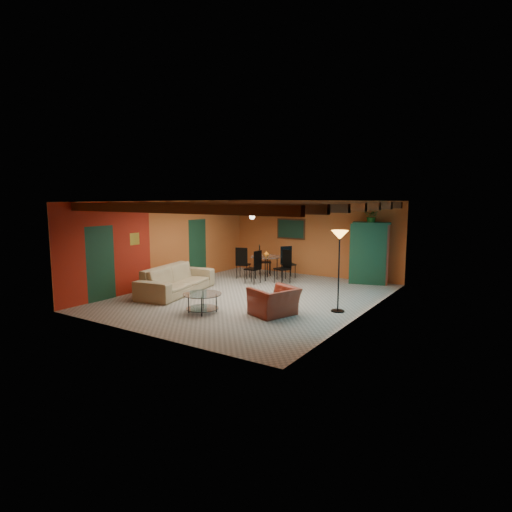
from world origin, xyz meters
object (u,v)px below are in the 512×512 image
Objects in this scene: potted_plant at (372,216)px; vase at (266,245)px; dining_table at (266,263)px; floor_lamp at (339,271)px; coffee_table at (202,303)px; armoire at (371,254)px; armchair at (274,301)px; sofa at (177,280)px.

potted_plant is 2.58× the size of vase.
dining_table is 1.05× the size of floor_lamp.
floor_lamp reaches higher than dining_table.
coffee_table is 4.65m from vase.
dining_table is 3.48m from armoire.
armchair is at bearing 25.82° from coffee_table.
floor_lamp reaches higher than armoire.
dining_table reaches higher than armchair.
vase reaches higher than sofa.
coffee_table is 0.47× the size of floor_lamp.
armoire reaches higher than coffee_table.
potted_plant is at bearing 21.86° from vase.
coffee_table is at bearing -43.39° from armchair.
armchair is 4.54m from vase.
vase reaches higher than dining_table.
armoire is at bearing 21.86° from vase.
armchair is at bearing -56.00° from dining_table.
vase is (1.11, 3.25, 0.80)m from sofa.
dining_table is 3.83m from potted_plant.
sofa is at bearing -150.62° from armoire.
coffee_table is 6.50m from potted_plant.
armchair is at bearing -115.22° from armoire.
dining_table is 1.09× the size of armoire.
coffee_table is 4.56m from dining_table.
coffee_table is 6.24m from armoire.
floor_lamp is at bearing -93.03° from sofa.
sofa is 1.30× the size of dining_table.
floor_lamp reaches higher than sofa.
sofa is 1.41× the size of armoire.
coffee_table is 1.88× the size of potted_plant.
armoire is at bearing -167.42° from armchair.
vase is at bearing -158.14° from potted_plant.
sofa is 3.43m from dining_table.
sofa is 2.35m from coffee_table.
armoire is 0.96× the size of floor_lamp.
potted_plant is (2.31, 5.75, 1.96)m from coffee_table.
armchair is at bearing -56.00° from vase.
coffee_table is (-1.59, -0.77, -0.09)m from armchair.
vase is at bearing -125.21° from armchair.
armchair is 0.48× the size of dining_table.
dining_table is at bearing -175.16° from armoire.
floor_lamp is at bearing -83.34° from potted_plant.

